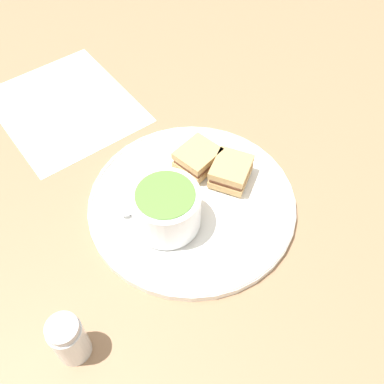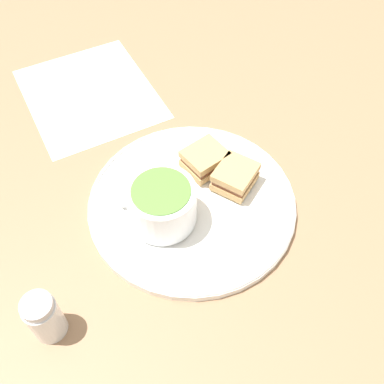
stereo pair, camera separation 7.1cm
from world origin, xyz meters
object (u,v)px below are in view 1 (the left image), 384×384
Objects in this scene: soup_bowl at (166,208)px; sandwich_half_near at (231,171)px; spoon at (132,205)px; salt_shaker at (69,339)px; sandwich_half_far at (198,158)px.

soup_bowl is 0.14m from sandwich_half_near.
spoon is 1.21× the size of sandwich_half_near.
spoon is at bearing 8.48° from sandwich_half_near.
salt_shaker is at bearing 40.66° from sandwich_half_near.
sandwich_half_far is at bearing -38.86° from sandwich_half_near.
soup_bowl is 1.19× the size of sandwich_half_far.
spoon is 0.23m from salt_shaker.
soup_bowl is 0.99× the size of spoon.
spoon is at bearing 27.88° from sandwich_half_far.
salt_shaker is (0.15, 0.17, -0.01)m from soup_bowl.
soup_bowl reaches higher than sandwich_half_far.
spoon is at bearing -38.00° from soup_bowl.
sandwich_half_near reaches higher than spoon.
sandwich_half_near is at bearing -151.14° from soup_bowl.
sandwich_half_near is at bearing 141.14° from sandwich_half_far.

